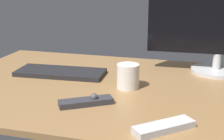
{
  "coord_description": "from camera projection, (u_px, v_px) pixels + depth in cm",
  "views": [
    {
      "loc": [
        24.58,
        -110.62,
        42.21
      ],
      "look_at": [
        -6.28,
        -0.33,
        8.0
      ],
      "focal_mm": 52.15,
      "sensor_mm": 36.0,
      "label": 1
    }
  ],
  "objects": [
    {
      "name": "monitor",
      "position": [
        221.0,
        17.0,
        1.31
      ],
      "size": [
        58.47,
        20.75,
        43.22
      ],
      "rotation": [
        0.0,
        0.0,
        0.04
      ],
      "color": "#BBBBBB",
      "rests_on": "desk"
    },
    {
      "name": "desk",
      "position": [
        129.0,
        89.0,
        1.2
      ],
      "size": [
        140.0,
        84.0,
        2.0
      ],
      "primitive_type": "cube",
      "color": "olive",
      "rests_on": "ground"
    },
    {
      "name": "media_remote",
      "position": [
        87.0,
        102.0,
        1.03
      ],
      "size": [
        17.06,
        13.4,
        3.52
      ],
      "rotation": [
        0.0,
        0.0,
        0.57
      ],
      "color": "#2D2D33",
      "rests_on": "desk"
    },
    {
      "name": "keyboard",
      "position": [
        61.0,
        72.0,
        1.34
      ],
      "size": [
        36.9,
        16.48,
        1.81
      ],
      "primitive_type": "cube",
      "rotation": [
        0.0,
        0.0,
        0.06
      ],
      "color": "black",
      "rests_on": "desk"
    },
    {
      "name": "tv_remote",
      "position": [
        164.0,
        127.0,
        0.86
      ],
      "size": [
        16.39,
        15.42,
        1.9
      ],
      "primitive_type": "cube",
      "rotation": [
        0.0,
        0.0,
        0.73
      ],
      "color": "#B7B7BC",
      "rests_on": "desk"
    },
    {
      "name": "coffee_mug",
      "position": [
        129.0,
        76.0,
        1.17
      ],
      "size": [
        8.11,
        8.11,
        8.92
      ],
      "primitive_type": "cylinder",
      "color": "silver",
      "rests_on": "desk"
    }
  ]
}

